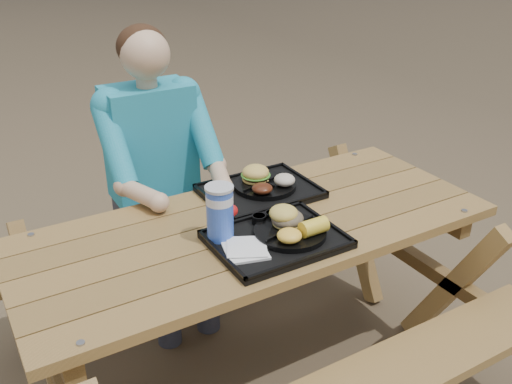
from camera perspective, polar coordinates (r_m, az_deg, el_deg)
ground at (r=2.60m, az=-0.00°, el=-17.66°), size 60.00×60.00×0.00m
picnic_table at (r=2.36m, az=-0.00°, el=-11.08°), size 1.80×1.49×0.75m
tray_near at (r=2.02m, az=2.03°, el=-4.85°), size 0.45×0.35×0.02m
tray_far at (r=2.36m, az=0.40°, el=-0.01°), size 0.45×0.35×0.02m
plate_near at (r=2.03m, az=3.43°, el=-4.02°), size 0.26×0.26×0.02m
plate_far at (r=2.37m, az=0.90°, el=0.68°), size 0.26×0.26×0.02m
napkin_stack at (r=1.93m, az=-1.05°, el=-5.82°), size 0.17×0.17×0.02m
soda_cup at (r=1.98m, az=-3.63°, el=-2.19°), size 0.09×0.09×0.19m
condiment_bbq at (r=2.10m, az=0.31°, el=-2.74°), size 0.05×0.05×0.03m
condiment_mustard at (r=2.12m, az=1.65°, el=-2.43°), size 0.06×0.06×0.03m
sandwich at (r=2.04m, az=3.18°, el=-1.84°), size 0.11×0.11×0.11m
mac_cheese at (r=1.95m, az=3.37°, el=-4.37°), size 0.09×0.09×0.04m
corn_cob at (r=2.00m, az=5.80°, el=-3.48°), size 0.10×0.10×0.06m
cutlery_far at (r=2.29m, az=-3.27°, el=-0.59°), size 0.04×0.17×0.01m
burger at (r=2.37m, az=-0.03°, el=2.30°), size 0.11×0.11×0.10m
baked_beans at (r=2.28m, az=0.63°, el=0.36°), size 0.08×0.08×0.04m
potato_salad at (r=2.34m, az=2.87°, el=1.22°), size 0.09×0.09×0.05m
diner at (r=2.70m, az=-9.97°, el=0.27°), size 0.48×0.84×1.28m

